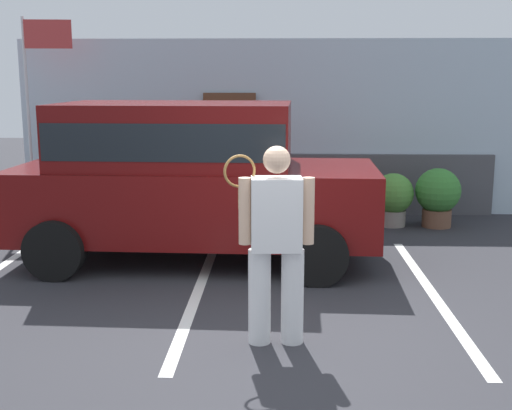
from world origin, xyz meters
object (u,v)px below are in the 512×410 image
(tennis_player_man, at_px, (276,242))
(potted_plant_by_porch, at_px, (393,197))
(potted_plant_secondary, at_px, (438,194))
(parked_suv, at_px, (188,174))
(flag_pole, at_px, (37,82))

(tennis_player_man, height_order, potted_plant_by_porch, tennis_player_man)
(potted_plant_secondary, bearing_deg, potted_plant_by_porch, 177.18)
(parked_suv, bearing_deg, potted_plant_secondary, 31.41)
(parked_suv, xyz_separation_m, potted_plant_by_porch, (3.01, 2.13, -0.67))
(potted_plant_by_porch, height_order, potted_plant_secondary, potted_plant_secondary)
(potted_plant_secondary, bearing_deg, tennis_player_man, -118.03)
(potted_plant_by_porch, bearing_deg, potted_plant_secondary, -2.82)
(potted_plant_by_porch, relative_size, potted_plant_secondary, 0.91)
(parked_suv, xyz_separation_m, tennis_player_man, (1.15, -2.71, -0.21))
(potted_plant_secondary, relative_size, flag_pole, 0.29)
(potted_plant_by_porch, relative_size, flag_pole, 0.26)
(tennis_player_man, distance_m, potted_plant_by_porch, 5.21)
(parked_suv, distance_m, tennis_player_man, 2.95)
(tennis_player_man, xyz_separation_m, potted_plant_secondary, (2.56, 4.81, -0.41))
(parked_suv, height_order, tennis_player_man, parked_suv)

